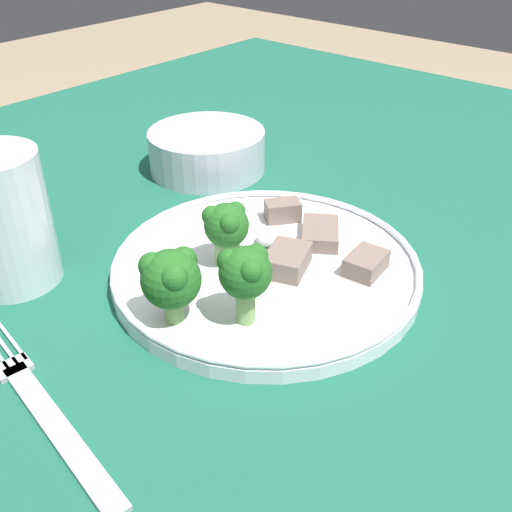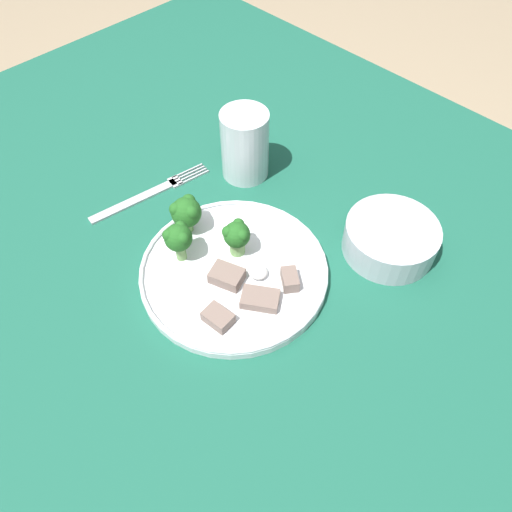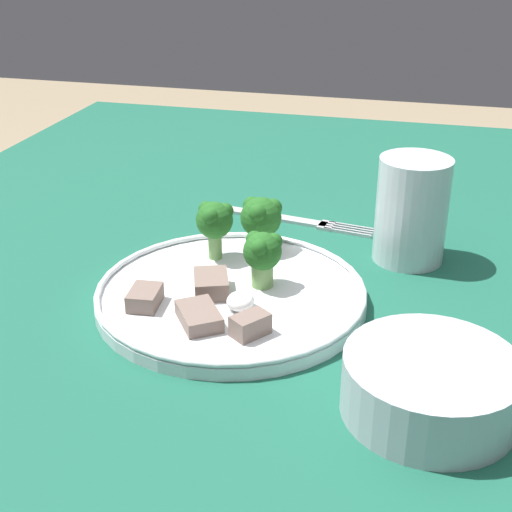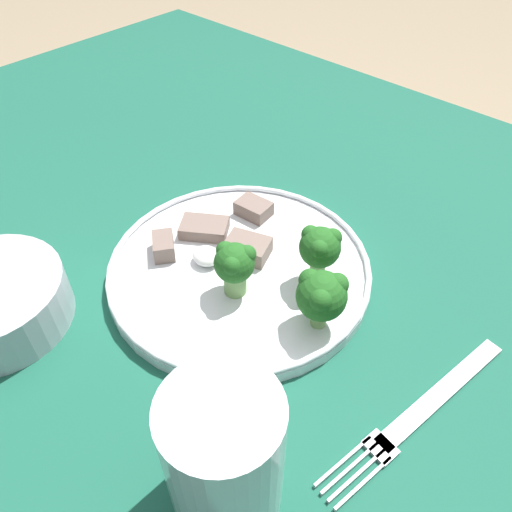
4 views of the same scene
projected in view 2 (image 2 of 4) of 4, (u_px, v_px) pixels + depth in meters
The scene contains 14 objects.
ground_plane at pixel (250, 425), 1.33m from camera, with size 8.00×8.00×0.00m, color #9E896B.
table at pixel (246, 280), 0.81m from camera, with size 1.38×1.08×0.75m.
dinner_plate at pixel (234, 271), 0.70m from camera, with size 0.26×0.26×0.02m.
fork at pixel (150, 194), 0.80m from camera, with size 0.05×0.21×0.00m.
cream_bowl at pixel (390, 239), 0.72m from camera, with size 0.13×0.13×0.05m.
drinking_glass at pixel (245, 148), 0.80m from camera, with size 0.08×0.08×0.12m.
broccoli_floret_near_rim_left at pixel (186, 212), 0.71m from camera, with size 0.05×0.04×0.06m.
broccoli_floret_center_left at pixel (237, 236), 0.69m from camera, with size 0.04×0.04×0.06m.
broccoli_floret_back_left at pixel (178, 238), 0.68m from camera, with size 0.04×0.04×0.06m.
meat_slice_front_slice at pixel (260, 299), 0.66m from camera, with size 0.06×0.06×0.01m.
meat_slice_middle_slice at pixel (227, 276), 0.68m from camera, with size 0.05×0.05×0.02m.
meat_slice_rear_slice at pixel (290, 279), 0.67m from camera, with size 0.04×0.04×0.02m.
meat_slice_edge_slice at pixel (218, 317), 0.64m from camera, with size 0.04×0.03×0.02m.
sauce_dollop at pixel (258, 271), 0.69m from camera, with size 0.03×0.03×0.02m.
Camera 2 is at (0.34, -0.32, 1.33)m, focal length 35.00 mm.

